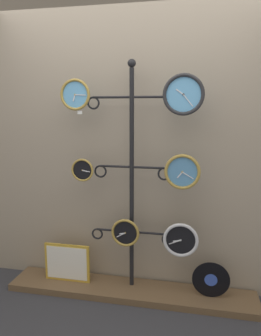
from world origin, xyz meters
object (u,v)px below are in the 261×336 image
(clock_top_left, at_px, (75,95))
(clock_top_right, at_px, (184,95))
(display_stand, at_px, (132,215))
(clock_middle_right, at_px, (182,172))
(clock_middle_left, at_px, (83,170))
(picture_frame, at_px, (67,263))
(vinyl_record, at_px, (211,280))
(clock_bottom_center, at_px, (125,233))
(clock_bottom_right, at_px, (181,240))

(clock_top_left, relative_size, clock_top_right, 0.80)
(clock_top_right, bearing_deg, display_stand, 166.86)
(clock_top_left, height_order, clock_middle_right, clock_top_left)
(clock_top_right, distance_m, clock_middle_left, 1.04)
(clock_middle_right, xyz_separation_m, picture_frame, (-1.03, 0.04, -0.90))
(clock_middle_right, bearing_deg, picture_frame, 177.96)
(clock_top_left, height_order, vinyl_record, clock_top_left)
(clock_top_left, relative_size, clock_middle_left, 1.30)
(display_stand, distance_m, picture_frame, 0.77)
(display_stand, distance_m, vinyl_record, 0.86)
(clock_bottom_center, relative_size, clock_bottom_right, 0.84)
(display_stand, height_order, clock_middle_left, display_stand)
(clock_bottom_center, distance_m, clock_bottom_right, 0.48)
(clock_bottom_center, xyz_separation_m, clock_bottom_right, (0.47, -0.02, -0.02))
(clock_middle_left, xyz_separation_m, vinyl_record, (1.11, 0.02, -0.90))
(clock_bottom_center, xyz_separation_m, vinyl_record, (0.74, 0.01, -0.37))
(clock_middle_right, relative_size, picture_frame, 0.67)
(clock_top_left, distance_m, clock_middle_right, 1.08)
(clock_bottom_center, bearing_deg, picture_frame, 177.97)
(clock_bottom_right, xyz_separation_m, picture_frame, (-1.03, 0.04, -0.33))
(vinyl_record, bearing_deg, picture_frame, 179.72)
(display_stand, xyz_separation_m, vinyl_record, (0.70, -0.06, -0.50))
(picture_frame, bearing_deg, clock_bottom_center, -2.03)
(clock_middle_left, height_order, picture_frame, clock_middle_left)
(clock_bottom_right, height_order, vinyl_record, clock_bottom_right)
(clock_bottom_right, relative_size, vinyl_record, 0.94)
(clock_top_right, distance_m, picture_frame, 1.82)
(clock_top_right, bearing_deg, vinyl_record, 7.85)
(vinyl_record, bearing_deg, clock_top_right, -172.15)
(clock_top_left, height_order, clock_middle_left, clock_top_left)
(clock_top_left, height_order, picture_frame, clock_top_left)
(display_stand, height_order, clock_top_left, display_stand)
(clock_bottom_right, xyz_separation_m, vinyl_record, (0.26, 0.03, -0.35))
(clock_middle_right, distance_m, clock_bottom_center, 0.73)
(clock_middle_left, distance_m, vinyl_record, 1.43)
(display_stand, distance_m, clock_top_right, 1.11)
(display_stand, bearing_deg, clock_middle_right, -12.05)
(clock_bottom_center, bearing_deg, clock_top_right, -2.93)
(clock_middle_left, relative_size, clock_middle_right, 0.69)
(display_stand, bearing_deg, clock_middle_left, -168.75)
(display_stand, relative_size, clock_top_left, 7.89)
(display_stand, height_order, clock_top_right, display_stand)
(clock_top_right, distance_m, clock_middle_right, 0.60)
(clock_top_right, bearing_deg, clock_bottom_right, 40.70)
(clock_top_left, bearing_deg, clock_middle_left, 17.59)
(display_stand, bearing_deg, clock_bottom_right, -11.80)
(display_stand, height_order, vinyl_record, display_stand)
(clock_top_right, relative_size, clock_middle_right, 1.11)
(display_stand, relative_size, clock_top_right, 6.35)
(clock_top_right, height_order, clock_bottom_right, clock_top_right)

